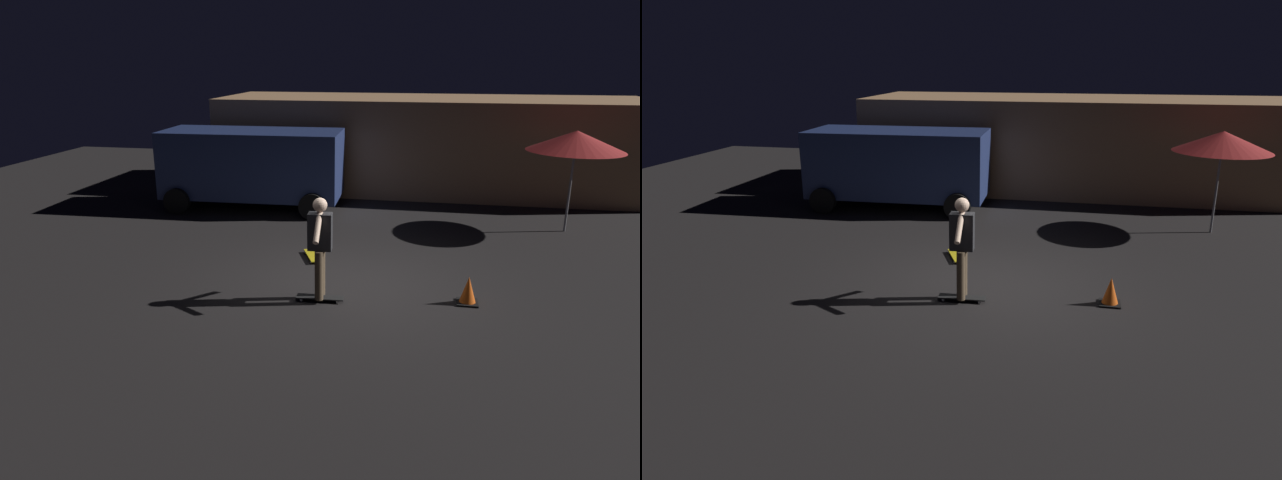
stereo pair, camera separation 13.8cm
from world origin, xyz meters
The scene contains 8 objects.
ground_plane centered at (0.00, 0.00, 0.00)m, with size 28.00×28.00×0.00m, color black.
low_building centered at (1.26, 8.33, 1.35)m, with size 12.32×3.89×2.70m.
parked_van centered at (-3.25, 5.01, 1.16)m, with size 4.66×2.32×2.03m.
patio_umbrella centered at (4.45, 4.18, 2.07)m, with size 2.10×2.10×2.30m.
skateboard_ridden centered at (-0.33, -0.76, 0.06)m, with size 0.79×0.25×0.07m.
skateboard_spare centered at (-0.88, 1.26, 0.06)m, with size 0.49×0.80×0.07m.
skater centered at (-0.33, -0.76, 1.04)m, with size 0.39×0.98×1.67m.
traffic_cone centered at (2.04, -0.42, 0.21)m, with size 0.34×0.34×0.46m.
Camera 1 is at (1.31, -9.29, 3.83)m, focal length 32.16 mm.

